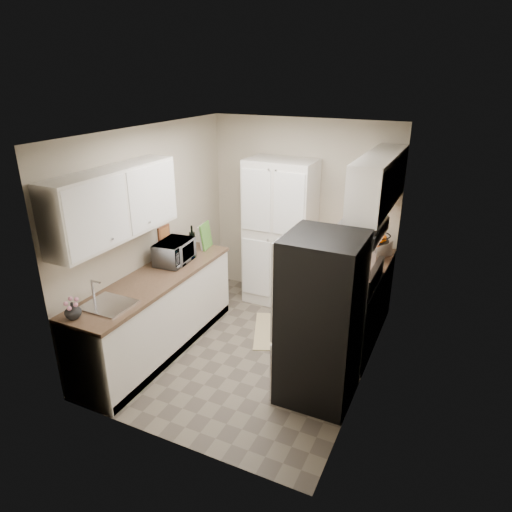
{
  "coord_description": "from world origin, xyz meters",
  "views": [
    {
      "loc": [
        2.0,
        -4.1,
        3.05
      ],
      "look_at": [
        -0.01,
        0.15,
        1.13
      ],
      "focal_mm": 32.0,
      "sensor_mm": 36.0,
      "label": 1
    }
  ],
  "objects_px": {
    "electric_range": "(344,317)",
    "refrigerator": "(321,320)",
    "wine_bottle": "(192,239)",
    "toaster_oven": "(374,249)",
    "pantry_cabinet": "(280,234)",
    "microwave": "(174,252)"
  },
  "relations": [
    {
      "from": "electric_range",
      "to": "refrigerator",
      "type": "xyz_separation_m",
      "value": [
        -0.03,
        -0.8,
        0.37
      ]
    },
    {
      "from": "pantry_cabinet",
      "to": "microwave",
      "type": "relative_size",
      "value": 4.1
    },
    {
      "from": "electric_range",
      "to": "refrigerator",
      "type": "relative_size",
      "value": 0.66
    },
    {
      "from": "microwave",
      "to": "wine_bottle",
      "type": "distance_m",
      "value": 0.44
    },
    {
      "from": "refrigerator",
      "to": "toaster_oven",
      "type": "xyz_separation_m",
      "value": [
        0.15,
        1.63,
        0.17
      ]
    },
    {
      "from": "microwave",
      "to": "toaster_oven",
      "type": "height_order",
      "value": "microwave"
    },
    {
      "from": "electric_range",
      "to": "toaster_oven",
      "type": "xyz_separation_m",
      "value": [
        0.12,
        0.83,
        0.55
      ]
    },
    {
      "from": "microwave",
      "to": "electric_range",
      "type": "bearing_deg",
      "value": -84.86
    },
    {
      "from": "microwave",
      "to": "toaster_oven",
      "type": "distance_m",
      "value": 2.43
    },
    {
      "from": "pantry_cabinet",
      "to": "wine_bottle",
      "type": "bearing_deg",
      "value": -134.89
    },
    {
      "from": "microwave",
      "to": "wine_bottle",
      "type": "bearing_deg",
      "value": -1.24
    },
    {
      "from": "toaster_oven",
      "to": "pantry_cabinet",
      "type": "bearing_deg",
      "value": -162.63
    },
    {
      "from": "refrigerator",
      "to": "toaster_oven",
      "type": "height_order",
      "value": "refrigerator"
    },
    {
      "from": "refrigerator",
      "to": "wine_bottle",
      "type": "xyz_separation_m",
      "value": [
        -1.99,
        0.87,
        0.22
      ]
    },
    {
      "from": "pantry_cabinet",
      "to": "electric_range",
      "type": "distance_m",
      "value": 1.58
    },
    {
      "from": "pantry_cabinet",
      "to": "electric_range",
      "type": "height_order",
      "value": "pantry_cabinet"
    },
    {
      "from": "pantry_cabinet",
      "to": "microwave",
      "type": "distance_m",
      "value": 1.53
    },
    {
      "from": "toaster_oven",
      "to": "refrigerator",
      "type": "bearing_deg",
      "value": -73.82
    },
    {
      "from": "electric_range",
      "to": "pantry_cabinet",
      "type": "bearing_deg",
      "value": 141.78
    },
    {
      "from": "wine_bottle",
      "to": "microwave",
      "type": "bearing_deg",
      "value": -85.98
    },
    {
      "from": "pantry_cabinet",
      "to": "refrigerator",
      "type": "xyz_separation_m",
      "value": [
        1.14,
        -1.73,
        -0.15
      ]
    },
    {
      "from": "pantry_cabinet",
      "to": "toaster_oven",
      "type": "relative_size",
      "value": 5.56
    }
  ]
}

